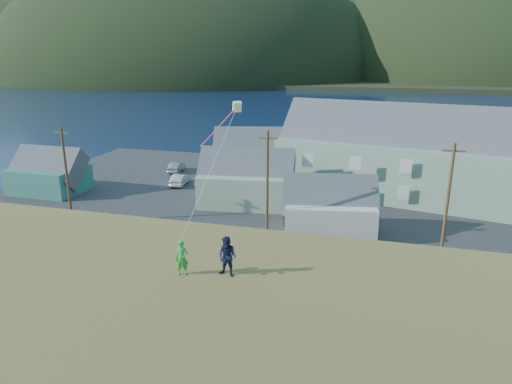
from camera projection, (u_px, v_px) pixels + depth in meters
The scene contains 16 objects.
ground at pixel (280, 254), 37.44m from camera, with size 900.00×900.00×0.00m, color #0A1638.
grass_strip at pixel (274, 264), 35.58m from camera, with size 110.00×8.00×0.10m, color #4C3D19.
waterfront_lot at pixel (311, 195), 53.11m from camera, with size 72.00×36.00×0.12m, color #28282B.
wharf at pixel (296, 150), 75.74m from camera, with size 26.00×14.00×0.90m, color gray.
far_shore at pixel (375, 74), 341.66m from camera, with size 900.00×320.00×2.00m, color black.
far_hills at pixel (431, 76), 285.68m from camera, with size 760.00×265.00×143.00m.
lodge at pixel (442, 158), 49.76m from camera, with size 37.47×17.27×12.73m.
shed_teal at pixel (48, 172), 53.37m from camera, with size 8.48×6.05×6.59m.
shed_palegreen_near at pixel (247, 179), 49.18m from camera, with size 10.89×7.62×7.42m.
shed_white at pixel (329, 208), 40.83m from camera, with size 9.15×6.88×6.64m.
shed_palegreen_far at pixel (252, 150), 64.41m from camera, with size 11.70×8.19×7.17m.
utility_poles at pixel (248, 189), 38.20m from camera, with size 33.52×0.24×9.79m.
parked_cars at pixel (253, 176), 58.01m from camera, with size 24.20×14.01×1.58m.
kite_flyer_green at pixel (182, 258), 18.32m from camera, with size 0.53×0.35×1.46m, color green.
kite_flyer_navy at pixel (227, 257), 18.21m from camera, with size 0.81×0.63×1.67m, color #141939.
kite_rig at pixel (234, 111), 24.65m from camera, with size 0.93×4.61×9.67m.
Camera 1 is at (7.18, -33.62, 15.81)m, focal length 32.00 mm.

